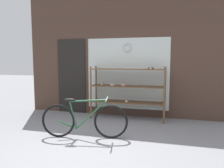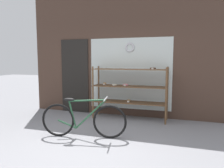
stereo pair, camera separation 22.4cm
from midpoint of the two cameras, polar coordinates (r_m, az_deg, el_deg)
ground_plane at (r=3.88m, az=-8.26°, el=-16.91°), size 30.00×30.00×0.00m
storefront_facade at (r=5.97m, az=0.78°, el=7.46°), size 5.40×0.13×3.37m
display_case at (r=5.59m, az=2.95°, el=-0.79°), size 1.89×0.46×1.36m
bicycle at (r=4.36m, az=-8.80°, el=-9.30°), size 1.68×0.50×0.79m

